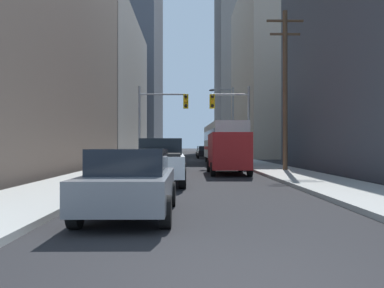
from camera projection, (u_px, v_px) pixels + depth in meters
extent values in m
cube|color=#9E9E99|center=(155.00, 156.00, 54.08)|extent=(3.11, 160.00, 0.15)
cube|color=#9E9E99|center=(225.00, 156.00, 54.23)|extent=(3.11, 160.00, 0.15)
cube|color=silver|center=(223.00, 141.00, 32.52)|extent=(2.76, 11.55, 2.90)
cube|color=black|center=(209.00, 135.00, 32.50)|extent=(0.26, 10.58, 0.80)
cube|color=red|center=(209.00, 148.00, 32.50)|extent=(0.26, 10.58, 0.28)
cylinder|color=black|center=(207.00, 157.00, 36.52)|extent=(0.32, 1.00, 1.00)
cylinder|color=black|center=(231.00, 157.00, 36.56)|extent=(0.32, 1.00, 1.00)
cylinder|color=black|center=(212.00, 160.00, 29.28)|extent=(0.32, 1.00, 1.00)
cylinder|color=black|center=(242.00, 160.00, 29.31)|extent=(0.32, 1.00, 1.00)
cube|color=white|center=(160.00, 165.00, 15.69)|extent=(2.12, 5.44, 0.80)
cube|color=black|center=(161.00, 147.00, 16.67)|extent=(1.84, 1.84, 0.70)
cube|color=black|center=(157.00, 155.00, 14.35)|extent=(1.81, 2.41, 0.10)
cylinder|color=black|center=(142.00, 171.00, 17.41)|extent=(0.28, 0.80, 0.80)
cylinder|color=black|center=(183.00, 171.00, 17.43)|extent=(0.28, 0.80, 0.80)
cylinder|color=black|center=(130.00, 178.00, 13.95)|extent=(0.28, 0.80, 0.80)
cylinder|color=black|center=(182.00, 178.00, 13.98)|extent=(0.28, 0.80, 0.80)
cube|color=maroon|center=(228.00, 151.00, 21.20)|extent=(2.06, 5.22, 1.90)
cube|color=black|center=(223.00, 143.00, 23.81)|extent=(1.76, 0.04, 0.60)
cylinder|color=black|center=(209.00, 166.00, 22.85)|extent=(0.24, 0.72, 0.72)
cylinder|color=black|center=(241.00, 166.00, 22.88)|extent=(0.24, 0.72, 0.72)
cylinder|color=black|center=(213.00, 169.00, 19.52)|extent=(0.24, 0.72, 0.72)
cylinder|color=black|center=(250.00, 169.00, 19.55)|extent=(0.24, 0.72, 0.72)
cube|color=slate|center=(131.00, 187.00, 8.59)|extent=(1.82, 4.21, 0.65)
cube|color=black|center=(130.00, 161.00, 8.44)|extent=(1.59, 1.91, 0.55)
cylinder|color=black|center=(105.00, 194.00, 9.92)|extent=(0.22, 0.64, 0.64)
cylinder|color=black|center=(171.00, 194.00, 9.94)|extent=(0.22, 0.64, 0.64)
cylinder|color=black|center=(75.00, 212.00, 7.23)|extent=(0.22, 0.64, 0.64)
cylinder|color=black|center=(166.00, 212.00, 7.25)|extent=(0.22, 0.64, 0.64)
cube|color=#141E4C|center=(168.00, 161.00, 23.55)|extent=(1.86, 4.22, 0.65)
cube|color=black|center=(168.00, 151.00, 23.40)|extent=(1.61, 1.92, 0.55)
cylinder|color=black|center=(156.00, 165.00, 24.88)|extent=(0.22, 0.64, 0.64)
cylinder|color=black|center=(182.00, 165.00, 24.91)|extent=(0.22, 0.64, 0.64)
cylinder|color=black|center=(152.00, 167.00, 22.19)|extent=(0.22, 0.64, 0.64)
cylinder|color=black|center=(181.00, 167.00, 22.22)|extent=(0.22, 0.64, 0.64)
cube|color=#C6B793|center=(172.00, 157.00, 32.47)|extent=(1.82, 4.21, 0.65)
cube|color=black|center=(172.00, 150.00, 32.32)|extent=(1.59, 1.91, 0.55)
cylinder|color=black|center=(163.00, 160.00, 33.80)|extent=(0.22, 0.64, 0.64)
cylinder|color=black|center=(182.00, 160.00, 33.83)|extent=(0.22, 0.64, 0.64)
cylinder|color=black|center=(161.00, 161.00, 31.11)|extent=(0.22, 0.64, 0.64)
cylinder|color=black|center=(182.00, 161.00, 31.14)|extent=(0.22, 0.64, 0.64)
cube|color=black|center=(205.00, 153.00, 46.91)|extent=(1.93, 4.25, 0.65)
cube|color=black|center=(205.00, 148.00, 46.76)|extent=(1.64, 1.95, 0.55)
cylinder|color=black|center=(197.00, 155.00, 48.24)|extent=(0.22, 0.64, 0.64)
cylinder|color=black|center=(211.00, 155.00, 48.27)|extent=(0.22, 0.64, 0.64)
cylinder|color=black|center=(198.00, 156.00, 45.55)|extent=(0.22, 0.64, 0.64)
cylinder|color=black|center=(212.00, 156.00, 45.58)|extent=(0.22, 0.64, 0.64)
cube|color=#195938|center=(203.00, 152.00, 54.79)|extent=(1.87, 4.23, 0.65)
cube|color=black|center=(203.00, 148.00, 54.65)|extent=(1.62, 1.93, 0.55)
cylinder|color=black|center=(197.00, 154.00, 56.12)|extent=(0.22, 0.64, 0.64)
cylinder|color=black|center=(208.00, 154.00, 56.15)|extent=(0.22, 0.64, 0.64)
cylinder|color=black|center=(197.00, 155.00, 53.44)|extent=(0.22, 0.64, 0.64)
cylinder|color=black|center=(209.00, 155.00, 53.46)|extent=(0.22, 0.64, 0.64)
cylinder|color=gray|center=(139.00, 127.00, 28.02)|extent=(0.18, 0.18, 6.00)
cylinder|color=gray|center=(163.00, 94.00, 28.05)|extent=(3.45, 0.12, 0.12)
cube|color=gold|center=(186.00, 101.00, 28.08)|extent=(0.38, 0.30, 1.05)
sphere|color=black|center=(186.00, 97.00, 27.91)|extent=(0.24, 0.24, 0.24)
sphere|color=#F9A514|center=(186.00, 101.00, 27.91)|extent=(0.24, 0.24, 0.24)
sphere|color=black|center=(186.00, 106.00, 27.90)|extent=(0.24, 0.24, 0.24)
cylinder|color=gray|center=(249.00, 127.00, 28.14)|extent=(0.18, 0.18, 6.00)
cylinder|color=gray|center=(230.00, 94.00, 28.13)|extent=(2.72, 0.12, 0.12)
cube|color=gold|center=(212.00, 101.00, 28.10)|extent=(0.38, 0.30, 1.05)
sphere|color=black|center=(212.00, 97.00, 27.94)|extent=(0.24, 0.24, 0.24)
sphere|color=#F9A514|center=(212.00, 101.00, 27.93)|extent=(0.24, 0.24, 0.24)
sphere|color=black|center=(212.00, 106.00, 27.93)|extent=(0.24, 0.24, 0.24)
cylinder|color=brown|center=(285.00, 91.00, 22.59)|extent=(0.28, 0.28, 9.66)
cube|color=brown|center=(285.00, 21.00, 22.61)|extent=(2.20, 0.12, 0.12)
cube|color=brown|center=(285.00, 34.00, 22.60)|extent=(1.80, 0.12, 0.12)
cylinder|color=gray|center=(233.00, 124.00, 38.35)|extent=(0.16, 0.16, 7.50)
cylinder|color=gray|center=(222.00, 89.00, 38.35)|extent=(2.16, 0.10, 0.10)
ellipsoid|color=#4C4C51|center=(212.00, 90.00, 38.33)|extent=(0.56, 0.32, 0.20)
cube|color=gray|center=(80.00, 87.00, 53.60)|extent=(15.88, 28.64, 19.70)
cube|color=#4C515B|center=(109.00, 39.00, 90.99)|extent=(24.32, 29.32, 54.67)
cube|color=#B7A893|center=(300.00, 74.00, 53.23)|extent=(16.91, 21.16, 23.37)
cube|color=gray|center=(247.00, 19.00, 94.96)|extent=(14.98, 20.95, 66.64)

